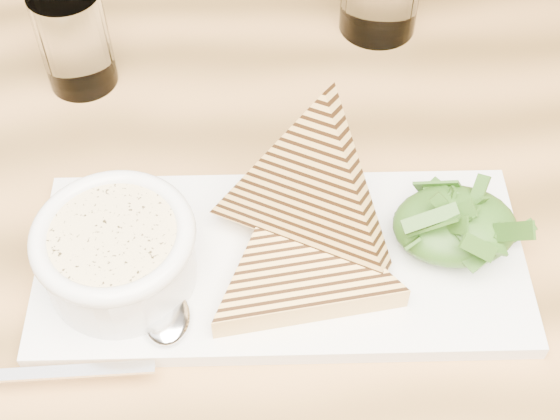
{
  "coord_description": "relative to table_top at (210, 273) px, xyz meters",
  "views": [
    {
      "loc": [
        0.16,
        -0.13,
        1.3
      ],
      "look_at": [
        0.18,
        0.25,
        0.82
      ],
      "focal_mm": 50.0,
      "sensor_mm": 36.0,
      "label": 1
    }
  ],
  "objects": [
    {
      "name": "soup_bowl",
      "position": [
        -0.07,
        -0.02,
        0.06
      ],
      "size": [
        0.12,
        0.12,
        0.05
      ],
      "primitive_type": "cylinder",
      "color": "white",
      "rests_on": "platter"
    },
    {
      "name": "sandwich_flat",
      "position": [
        0.07,
        -0.03,
        0.05
      ],
      "size": [
        0.19,
        0.19,
        0.02
      ],
      "primitive_type": null,
      "rotation": [
        0.0,
        0.0,
        0.13
      ],
      "color": "tan",
      "rests_on": "platter"
    },
    {
      "name": "arugula_pile",
      "position": [
        0.2,
        -0.0,
        0.06
      ],
      "size": [
        0.11,
        0.1,
        0.05
      ],
      "primitive_type": null,
      "color": "#37661A",
      "rests_on": "platter"
    },
    {
      "name": "salad_base",
      "position": [
        0.2,
        -0.0,
        0.05
      ],
      "size": [
        0.1,
        0.08,
        0.04
      ],
      "primitive_type": "ellipsoid",
      "color": "#1A3612",
      "rests_on": "platter"
    },
    {
      "name": "bowl_rim",
      "position": [
        -0.07,
        -0.02,
        0.09
      ],
      "size": [
        0.12,
        0.12,
        0.01
      ],
      "primitive_type": "torus",
      "color": "white",
      "rests_on": "soup_bowl"
    },
    {
      "name": "soup",
      "position": [
        -0.07,
        -0.02,
        0.09
      ],
      "size": [
        0.1,
        0.1,
        0.01
      ],
      "primitive_type": "cylinder",
      "color": "#D6BD84",
      "rests_on": "soup_bowl"
    },
    {
      "name": "platter",
      "position": [
        0.06,
        -0.01,
        0.03
      ],
      "size": [
        0.4,
        0.19,
        0.01
      ],
      "primitive_type": "cube",
      "rotation": [
        0.0,
        0.0,
        -0.03
      ],
      "color": "white",
      "rests_on": "table_top"
    },
    {
      "name": "table_top",
      "position": [
        0.0,
        0.0,
        0.0
      ],
      "size": [
        1.35,
        0.93,
        0.04
      ],
      "primitive_type": "cube",
      "rotation": [
        0.0,
        0.0,
        0.04
      ],
      "color": "#AF783E",
      "rests_on": "ground"
    },
    {
      "name": "glass_near",
      "position": [
        -0.12,
        0.22,
        0.07
      ],
      "size": [
        0.07,
        0.07,
        0.1
      ],
      "primitive_type": "cylinder",
      "color": "white",
      "rests_on": "table_top"
    },
    {
      "name": "spoon_bowl",
      "position": [
        -0.03,
        -0.06,
        0.04
      ],
      "size": [
        0.04,
        0.05,
        0.01
      ],
      "primitive_type": "ellipsoid",
      "rotation": [
        0.0,
        0.0,
        0.01
      ],
      "color": "silver",
      "rests_on": "platter"
    },
    {
      "name": "sandwich_lean",
      "position": [
        0.08,
        0.01,
        0.09
      ],
      "size": [
        0.22,
        0.22,
        0.2
      ],
      "primitive_type": null,
      "rotation": [
        1.2,
        0.0,
        -0.49
      ],
      "color": "tan",
      "rests_on": "sandwich_flat"
    },
    {
      "name": "spoon_handle",
      "position": [
        -0.1,
        -0.1,
        0.04
      ],
      "size": [
        0.12,
        0.01,
        0.0
      ],
      "primitive_type": "cube",
      "rotation": [
        0.0,
        0.0,
        0.01
      ],
      "color": "silver",
      "rests_on": "platter"
    }
  ]
}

